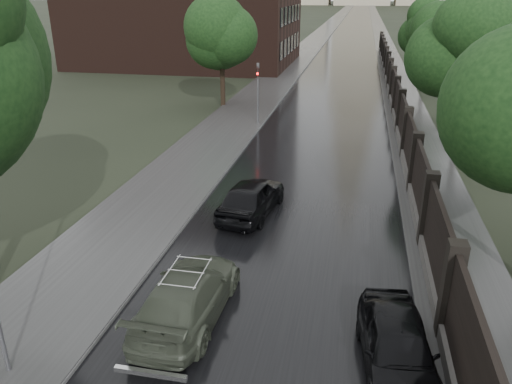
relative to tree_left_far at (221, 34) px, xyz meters
name	(u,v)px	position (x,y,z in m)	size (l,w,h in m)	color
road	(359,14)	(8.00, 160.00, -5.23)	(8.00, 420.00, 0.02)	black
sidewalk_left	(342,13)	(2.00, 160.00, -5.16)	(4.00, 420.00, 0.16)	#2D2D2D
verge_right	(374,14)	(13.50, 160.00, -5.20)	(3.00, 420.00, 0.08)	#2D2D2D
fence_right	(394,95)	(12.60, 2.01, -4.23)	(0.45, 75.72, 2.70)	#383533
tree_left_far	(221,34)	(0.00, 0.00, 0.00)	(4.25, 4.25, 7.39)	black
tree_right_b	(469,58)	(15.50, -8.00, -0.29)	(4.08, 4.08, 7.01)	black
tree_right_c	(430,31)	(15.50, 10.00, -0.29)	(4.08, 4.08, 7.01)	black
traffic_light	(258,89)	(3.70, -5.01, -2.84)	(0.16, 0.32, 4.00)	#59595E
volga_sedan	(188,295)	(5.93, -25.56, -4.55)	(1.94, 4.76, 1.38)	#3C4235
hatchback_left	(251,197)	(6.20, -18.68, -4.51)	(1.73, 4.30, 1.47)	black
car_right_near	(398,347)	(11.31, -26.55, -4.56)	(1.62, 4.02, 1.37)	black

